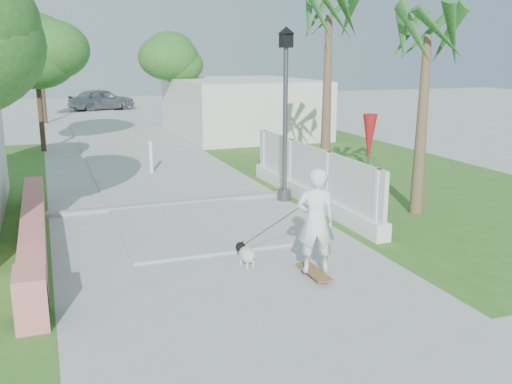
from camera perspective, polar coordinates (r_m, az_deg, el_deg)
name	(u,v)px	position (r m, az deg, el deg)	size (l,w,h in m)	color
ground	(253,296)	(9.29, -0.27, -10.36)	(90.00, 90.00, 0.00)	#B7B7B2
path_strip	(110,134)	(28.37, -14.44, 5.65)	(3.20, 36.00, 0.06)	#B7B7B2
curb	(172,203)	(14.75, -8.35, -1.13)	(6.50, 0.25, 0.10)	#999993
grass_right	(368,171)	(19.18, 11.18, 2.06)	(8.00, 20.00, 0.01)	#306B22
pink_wall	(33,235)	(12.04, -21.38, -4.06)	(0.45, 8.20, 0.80)	#DC7871
lattice_fence	(310,182)	(14.79, 5.40, 0.96)	(0.35, 7.00, 1.50)	white
building_right	(241,107)	(27.57, -1.51, 8.51)	(6.00, 8.00, 2.60)	silver
street_lamp	(285,108)	(14.73, 2.95, 8.37)	(0.44, 0.44, 4.44)	#59595E
bollard	(151,157)	(18.51, -10.45, 3.50)	(0.14, 0.14, 1.09)	white
patio_umbrella	(369,138)	(14.82, 11.26, 5.28)	(0.36, 0.36, 2.30)	#59595E
tree_path_left	(36,52)	(23.95, -21.16, 12.88)	(3.40, 3.40, 5.23)	#4C3826
tree_path_right	(173,60)	(28.62, -8.28, 12.97)	(3.00, 3.00, 4.79)	#4C3826
tree_path_far	(40,53)	(33.95, -20.77, 12.89)	(3.20, 3.20, 5.17)	#4C3826
palm_far	(329,27)	(16.32, 7.30, 16.03)	(1.80, 1.80, 5.30)	brown
palm_near	(427,46)	(13.93, 16.74, 13.82)	(1.80, 1.80, 4.70)	brown
skateboarder	(290,225)	(9.92, 3.40, -3.31)	(1.29, 1.64, 1.94)	olive
dog	(246,253)	(10.48, -1.02, -6.17)	(0.37, 0.60, 0.42)	silver
parked_car	(102,99)	(40.62, -15.16, 8.93)	(1.76, 4.38, 1.49)	#9B9EA2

